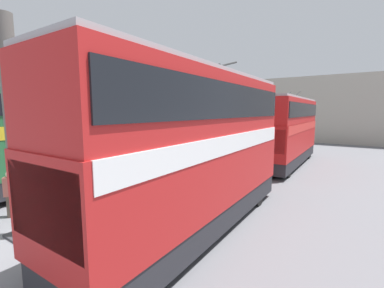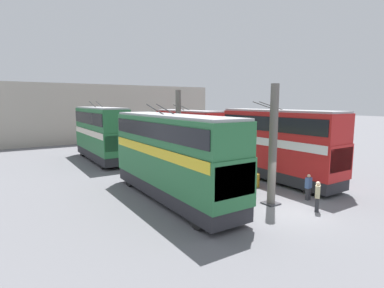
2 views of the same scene
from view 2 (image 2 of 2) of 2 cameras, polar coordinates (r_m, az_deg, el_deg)
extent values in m
plane|color=slate|center=(17.28, 18.45, -12.15)|extent=(240.00, 240.00, 0.00)
cube|color=#A8A093|center=(45.61, -16.54, 5.59)|extent=(0.50, 36.00, 8.37)
cylinder|color=#605B56|center=(17.39, 15.16, -0.26)|extent=(0.47, 0.47, 6.84)
cube|color=#333338|center=(18.17, 14.77, -10.87)|extent=(0.84, 0.84, 0.08)
cylinder|color=#605B56|center=(25.60, -2.59, 2.57)|extent=(0.47, 0.47, 6.84)
cube|color=#333338|center=(26.13, -2.55, -4.82)|extent=(0.84, 0.84, 0.08)
cylinder|color=black|center=(22.22, 24.60, -6.76)|extent=(0.90, 0.30, 0.90)
cylinder|color=black|center=(20.53, 21.40, -7.77)|extent=(0.90, 0.30, 0.90)
cylinder|color=black|center=(26.41, 11.98, -3.94)|extent=(0.90, 0.30, 0.90)
cylinder|color=black|center=(25.00, 8.55, -4.53)|extent=(0.90, 0.30, 0.90)
cube|color=#28282D|center=(23.40, 15.92, -5.18)|extent=(9.66, 2.45, 0.75)
cube|color=red|center=(23.11, 16.06, -1.52)|extent=(9.86, 2.50, 2.27)
cube|color=white|center=(22.99, 16.14, 0.59)|extent=(9.56, 2.54, 0.55)
cube|color=red|center=(22.87, 16.26, 3.60)|extent=(9.76, 2.42, 1.87)
cube|color=black|center=(22.87, 16.27, 3.83)|extent=(9.46, 2.51, 1.03)
cube|color=#9E9EA3|center=(22.83, 16.36, 6.10)|extent=(9.66, 2.25, 0.14)
cube|color=black|center=(20.27, 26.49, -2.71)|extent=(0.12, 2.30, 1.45)
cylinder|color=#282828|center=(23.90, 14.70, 7.10)|extent=(2.35, 0.07, 0.65)
cylinder|color=#282828|center=(23.39, 13.53, 7.13)|extent=(2.35, 0.07, 0.65)
cylinder|color=black|center=(30.49, 4.66, -2.17)|extent=(0.93, 0.30, 0.93)
cylinder|color=black|center=(29.28, 1.40, -2.57)|extent=(0.93, 0.30, 0.93)
cylinder|color=black|center=(36.66, -2.50, -0.44)|extent=(0.93, 0.30, 0.93)
cylinder|color=black|center=(35.66, -5.41, -0.70)|extent=(0.93, 0.30, 0.93)
cube|color=#28282D|center=(33.00, -0.86, -1.07)|extent=(10.31, 2.45, 0.76)
cube|color=red|center=(32.81, -0.87, 1.43)|extent=(10.52, 2.50, 2.14)
cube|color=red|center=(32.72, -0.87, 2.81)|extent=(10.20, 2.54, 0.55)
cube|color=red|center=(32.64, -0.88, 4.74)|extent=(10.41, 2.42, 1.67)
cube|color=black|center=(32.64, -0.88, 4.89)|extent=(10.10, 2.51, 0.92)
cube|color=#9E9EA3|center=(32.60, -0.88, 6.33)|extent=(10.31, 2.25, 0.14)
cube|color=black|center=(28.53, 4.67, 0.85)|extent=(0.12, 2.30, 1.37)
cylinder|color=#282828|center=(33.90, -1.56, 7.00)|extent=(2.35, 0.07, 0.65)
cylinder|color=#282828|center=(33.54, -2.59, 6.99)|extent=(2.35, 0.07, 0.65)
cylinder|color=black|center=(15.39, 7.73, -12.28)|extent=(1.03, 0.30, 1.03)
cylinder|color=black|center=(14.20, 1.07, -13.98)|extent=(1.03, 0.30, 1.03)
cylinder|color=black|center=(22.25, -6.70, -5.89)|extent=(1.03, 0.30, 1.03)
cylinder|color=black|center=(21.44, -11.78, -6.53)|extent=(1.03, 0.30, 1.03)
cube|color=#28282D|center=(18.18, -3.88, -8.50)|extent=(11.27, 2.45, 0.78)
cube|color=#286B3D|center=(17.81, -3.93, -3.74)|extent=(11.50, 2.50, 2.30)
cube|color=yellow|center=(17.65, -3.95, -0.97)|extent=(11.15, 2.54, 0.55)
cube|color=#286B3D|center=(17.51, -3.99, 2.53)|extent=(11.38, 2.42, 1.61)
cube|color=black|center=(17.51, -3.99, 2.80)|extent=(11.04, 2.51, 0.89)
cube|color=#9E9EA3|center=(17.45, -4.01, 5.40)|extent=(11.27, 2.25, 0.14)
cube|color=black|center=(13.19, 8.20, -6.96)|extent=(0.12, 2.30, 1.47)
cylinder|color=#282828|center=(18.87, -5.21, 6.68)|extent=(2.35, 0.07, 0.65)
cylinder|color=#282828|center=(18.56, -7.13, 6.63)|extent=(2.35, 0.07, 0.65)
cylinder|color=black|center=(28.14, -12.60, -3.03)|extent=(1.09, 0.30, 1.09)
cylinder|color=black|center=(27.51, -16.71, -3.43)|extent=(1.09, 0.30, 1.09)
cylinder|color=black|center=(35.11, -16.82, -1.02)|extent=(1.09, 0.30, 1.09)
cylinder|color=black|center=(34.61, -20.15, -1.29)|extent=(1.09, 0.30, 1.09)
cube|color=#28282D|center=(31.37, -16.83, -1.78)|extent=(10.22, 2.45, 0.80)
cube|color=#286B3D|center=(31.17, -16.94, 0.85)|extent=(10.42, 2.50, 2.10)
cube|color=silver|center=(31.09, -17.00, 2.27)|extent=(10.11, 2.54, 0.55)
cube|color=#286B3D|center=(31.00, -17.09, 4.61)|extent=(10.32, 2.42, 1.99)
cube|color=black|center=(30.99, -17.10, 4.79)|extent=(10.01, 2.51, 1.10)
cube|color=#9E9EA3|center=(30.96, -17.18, 6.58)|extent=(10.22, 2.25, 0.14)
cube|color=black|center=(26.26, -13.86, 0.15)|extent=(0.12, 2.30, 1.35)
cylinder|color=#282828|center=(32.30, -17.23, 7.26)|extent=(2.35, 0.07, 0.65)
cylinder|color=#282828|center=(32.12, -18.44, 7.21)|extent=(2.35, 0.07, 0.65)
cube|color=#2D2D33|center=(19.50, 21.21, -8.85)|extent=(0.23, 0.32, 0.73)
cube|color=#3D5684|center=(19.31, 21.32, -6.90)|extent=(0.29, 0.45, 0.64)
sphere|color=tan|center=(19.21, 21.38, -5.68)|extent=(0.21, 0.21, 0.21)
cube|color=#2D2D33|center=(17.67, 22.70, -10.60)|extent=(0.33, 0.36, 0.77)
cube|color=tan|center=(17.46, 22.83, -8.35)|extent=(0.43, 0.48, 0.67)
sphere|color=beige|center=(17.35, 22.91, -6.94)|extent=(0.22, 0.22, 0.22)
cube|color=#473D33|center=(17.09, 9.16, -10.59)|extent=(0.36, 0.34, 0.83)
cube|color=#934C42|center=(16.86, 9.22, -8.10)|extent=(0.48, 0.45, 0.72)
sphere|color=beige|center=(16.74, 9.25, -6.53)|extent=(0.23, 0.23, 0.23)
cube|color=#473D33|center=(19.91, 9.20, -7.88)|extent=(0.35, 0.36, 0.84)
cube|color=#3D5684|center=(19.71, 9.25, -5.68)|extent=(0.46, 0.47, 0.73)
sphere|color=tan|center=(19.60, 9.28, -4.30)|extent=(0.24, 0.24, 0.24)
cylinder|color=#B28E23|center=(21.36, 12.06, -6.76)|extent=(0.52, 0.52, 0.92)
cylinder|color=#B28E23|center=(21.36, 12.06, -6.76)|extent=(0.55, 0.55, 0.04)
camera|label=1|loc=(23.17, 37.10, 1.82)|focal=24.00mm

